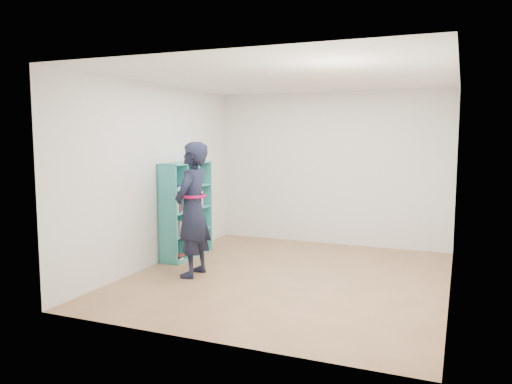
% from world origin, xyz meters
% --- Properties ---
extents(floor, '(4.50, 4.50, 0.00)m').
position_xyz_m(floor, '(0.00, 0.00, 0.00)').
color(floor, brown).
rests_on(floor, ground).
extents(ceiling, '(4.50, 4.50, 0.00)m').
position_xyz_m(ceiling, '(0.00, 0.00, 2.60)').
color(ceiling, white).
rests_on(ceiling, wall_back).
extents(wall_left, '(0.02, 4.50, 2.60)m').
position_xyz_m(wall_left, '(-2.00, 0.00, 1.30)').
color(wall_left, silver).
rests_on(wall_left, floor).
extents(wall_right, '(0.02, 4.50, 2.60)m').
position_xyz_m(wall_right, '(2.00, 0.00, 1.30)').
color(wall_right, silver).
rests_on(wall_right, floor).
extents(wall_back, '(4.00, 0.02, 2.60)m').
position_xyz_m(wall_back, '(0.00, 2.25, 1.30)').
color(wall_back, silver).
rests_on(wall_back, floor).
extents(wall_front, '(4.00, 0.02, 2.60)m').
position_xyz_m(wall_front, '(0.00, -2.25, 1.30)').
color(wall_front, silver).
rests_on(wall_front, floor).
extents(bookshelf, '(0.32, 1.09, 1.46)m').
position_xyz_m(bookshelf, '(-1.85, 0.49, 0.71)').
color(bookshelf, teal).
rests_on(bookshelf, floor).
extents(person, '(0.47, 0.68, 1.79)m').
position_xyz_m(person, '(-1.20, -0.41, 0.90)').
color(person, black).
rests_on(person, floor).
extents(smartphone, '(0.04, 0.11, 0.14)m').
position_xyz_m(smartphone, '(-1.34, -0.33, 1.01)').
color(smartphone, silver).
rests_on(smartphone, person).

